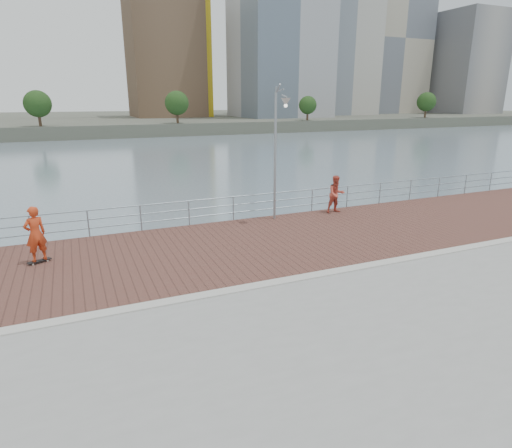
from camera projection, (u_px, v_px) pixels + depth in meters
name	position (u px, v px, depth m)	size (l,w,h in m)	color
water	(281.00, 340.00, 13.52)	(400.00, 400.00, 0.00)	slate
seawall	(390.00, 418.00, 8.83)	(40.00, 24.00, 2.00)	gray
brick_lane	(239.00, 246.00, 16.12)	(40.00, 6.80, 0.02)	brown
curb	(282.00, 281.00, 12.95)	(40.00, 0.40, 0.06)	#B7B5AD
far_shore	(88.00, 121.00, 121.12)	(320.00, 95.00, 2.50)	#4C5142
guardrail	(211.00, 208.00, 18.93)	(39.06, 0.06, 1.13)	#8C9EA8
street_lamp	(280.00, 131.00, 18.26)	(0.41, 1.20, 5.66)	gray
skateboard	(39.00, 261.00, 14.41)	(0.76, 0.48, 0.09)	black
skateboarder	(35.00, 234.00, 14.14)	(0.68, 0.45, 1.88)	red
bystander	(336.00, 194.00, 20.55)	(0.88, 0.68, 1.81)	#C94C3B
skyline	(210.00, 21.00, 109.88)	(233.00, 41.00, 69.22)	#ADA38E
shoreline_trees	(135.00, 104.00, 82.23)	(144.60, 4.79, 6.38)	#473323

